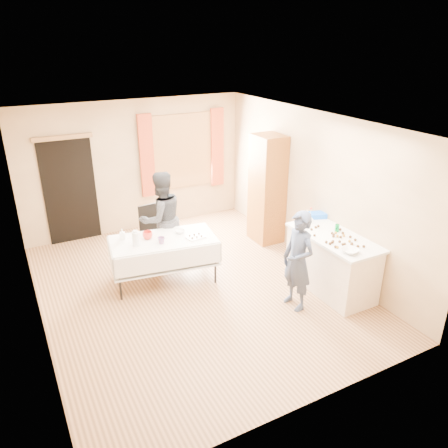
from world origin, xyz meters
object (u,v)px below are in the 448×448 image
cabinet (267,189)px  party_table (164,256)px  chair (155,242)px  woman (162,219)px  counter (331,263)px  girl (298,261)px

cabinet → party_table: bearing=-166.2°
chair → woman: 0.60m
counter → party_table: bearing=146.9°
woman → counter: bearing=126.0°
party_table → chair: size_ratio=1.84×
cabinet → chair: 2.31m
cabinet → woman: 2.11m
cabinet → counter: cabinet is taller
counter → woman: woman is taller
party_table → girl: (1.44, -1.59, 0.30)m
cabinet → chair: cabinet is taller
party_table → woman: (0.21, 0.61, 0.38)m
girl → party_table: bearing=-142.5°
counter → girl: bearing=-169.2°
chair → woman: woman is taller
girl → cabinet: bearing=153.3°
counter → party_table: (-2.21, 1.44, -0.01)m
chair → girl: girl is taller
counter → chair: (-2.07, 2.31, -0.17)m
chair → girl: 2.81m
chair → woman: (0.07, -0.26, 0.54)m
counter → chair: bearing=131.9°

